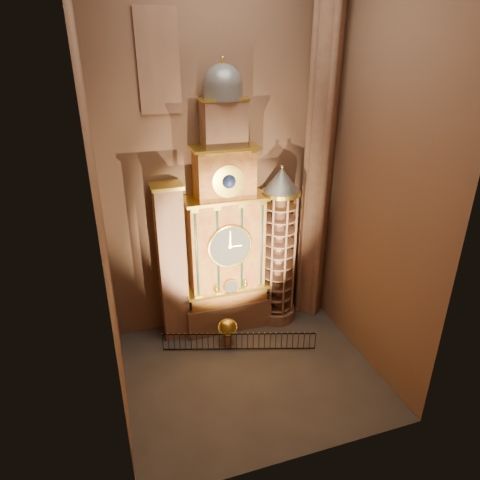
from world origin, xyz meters
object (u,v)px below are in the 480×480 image
object	(u,v)px
astronomical_clock	(225,234)
portrait_tower	(172,264)
stair_turret	(279,249)
celestial_globe	(228,330)
iron_railing	(239,342)

from	to	relation	value
astronomical_clock	portrait_tower	bearing A→B (deg)	179.71
portrait_tower	stair_turret	size ratio (longest dim) A/B	0.94
stair_turret	celestial_globe	distance (m)	6.09
astronomical_clock	stair_turret	xyz separation A→B (m)	(3.50, -0.26, -1.41)
iron_railing	stair_turret	bearing A→B (deg)	36.52
portrait_tower	celestial_globe	xyz separation A→B (m)	(2.88, -2.06, -4.09)
celestial_globe	iron_railing	size ratio (longest dim) A/B	0.20
portrait_tower	celestial_globe	distance (m)	5.41
portrait_tower	iron_railing	distance (m)	6.32
portrait_tower	stair_turret	bearing A→B (deg)	-2.33
astronomical_clock	iron_railing	bearing A→B (deg)	-90.80
stair_turret	celestial_globe	size ratio (longest dim) A/B	6.14
celestial_globe	iron_railing	world-z (taller)	celestial_globe
portrait_tower	celestial_globe	size ratio (longest dim) A/B	5.80
stair_turret	celestial_globe	bearing A→B (deg)	-156.18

